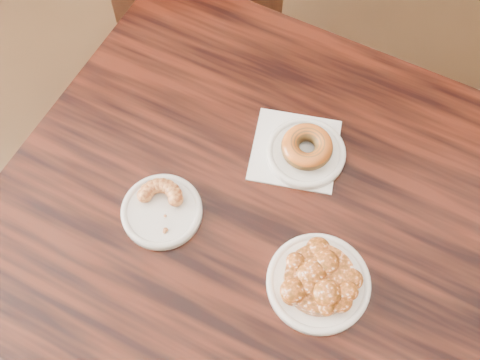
# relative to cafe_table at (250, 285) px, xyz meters

# --- Properties ---
(room_walls) EXTENTS (5.02, 5.02, 2.80)m
(room_walls) POSITION_rel_cafe_table_xyz_m (-0.13, -0.13, 1.02)
(room_walls) COLOR tan
(room_walls) RESTS_ON floor
(cafe_table) EXTENTS (1.18, 1.18, 0.75)m
(cafe_table) POSITION_rel_cafe_table_xyz_m (0.00, 0.00, 0.00)
(cafe_table) COLOR black
(cafe_table) RESTS_ON floor
(napkin) EXTENTS (0.17, 0.17, 0.00)m
(napkin) POSITION_rel_cafe_table_xyz_m (0.06, 0.16, 0.38)
(napkin) COLOR white
(napkin) RESTS_ON cafe_table
(plate_donut) EXTENTS (0.15, 0.15, 0.01)m
(plate_donut) POSITION_rel_cafe_table_xyz_m (0.08, 0.15, 0.38)
(plate_donut) COLOR white
(plate_donut) RESTS_ON napkin
(plate_cruller) EXTENTS (0.15, 0.15, 0.01)m
(plate_cruller) POSITION_rel_cafe_table_xyz_m (-0.16, -0.00, 0.38)
(plate_cruller) COLOR silver
(plate_cruller) RESTS_ON cafe_table
(plate_fritter) EXTENTS (0.18, 0.18, 0.01)m
(plate_fritter) POSITION_rel_cafe_table_xyz_m (0.12, -0.10, 0.38)
(plate_fritter) COLOR white
(plate_fritter) RESTS_ON cafe_table
(glazed_donut) EXTENTS (0.10, 0.10, 0.03)m
(glazed_donut) POSITION_rel_cafe_table_xyz_m (0.08, 0.15, 0.41)
(glazed_donut) COLOR #9C4216
(glazed_donut) RESTS_ON plate_donut
(apple_fritter) EXTENTS (0.16, 0.16, 0.04)m
(apple_fritter) POSITION_rel_cafe_table_xyz_m (0.12, -0.10, 0.41)
(apple_fritter) COLOR #462307
(apple_fritter) RESTS_ON plate_fritter
(cruller_fragment) EXTENTS (0.10, 0.10, 0.03)m
(cruller_fragment) POSITION_rel_cafe_table_xyz_m (-0.16, -0.00, 0.40)
(cruller_fragment) COLOR brown
(cruller_fragment) RESTS_ON plate_cruller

